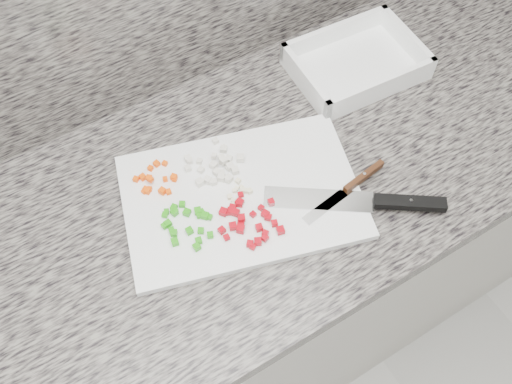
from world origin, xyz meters
TOP-DOWN VIEW (x-y plane):
  - cabinet at (0.00, 1.44)m, footprint 3.92×0.62m
  - countertop at (0.00, 1.44)m, footprint 3.96×0.64m
  - cutting_board at (0.11, 1.41)m, footprint 0.51×0.41m
  - carrot_pile at (-0.02, 1.52)m, footprint 0.08×0.08m
  - onion_pile at (0.10, 1.48)m, footprint 0.11×0.11m
  - green_pepper_pile at (-0.01, 1.41)m, footprint 0.09×0.11m
  - red_pepper_pile at (0.08, 1.35)m, footprint 0.12×0.12m
  - garlic_pile at (0.10, 1.41)m, footprint 0.05×0.05m
  - chef_knife at (0.31, 1.26)m, footprint 0.30×0.22m
  - paring_knife at (0.30, 1.31)m, footprint 0.20×0.04m
  - tray at (0.49, 1.57)m, footprint 0.29×0.21m

SIDE VIEW (x-z plane):
  - cabinet at x=0.00m, z-range 0.00..0.86m
  - countertop at x=0.00m, z-range 0.86..0.90m
  - cutting_board at x=0.11m, z-range 0.90..0.91m
  - tray at x=0.49m, z-range 0.89..0.95m
  - garlic_pile at x=0.10m, z-range 0.91..0.92m
  - chef_knife at x=0.31m, z-range 0.91..0.93m
  - green_pepper_pile at x=-0.01m, z-range 0.91..0.93m
  - carrot_pile at x=-0.02m, z-range 0.91..0.93m
  - paring_knife at x=0.30m, z-range 0.91..0.93m
  - red_pepper_pile at x=0.08m, z-range 0.91..0.93m
  - onion_pile at x=0.10m, z-range 0.91..0.93m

